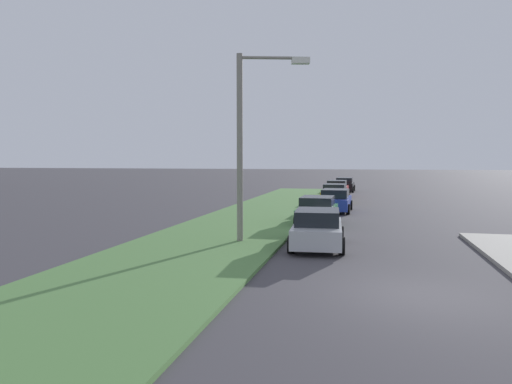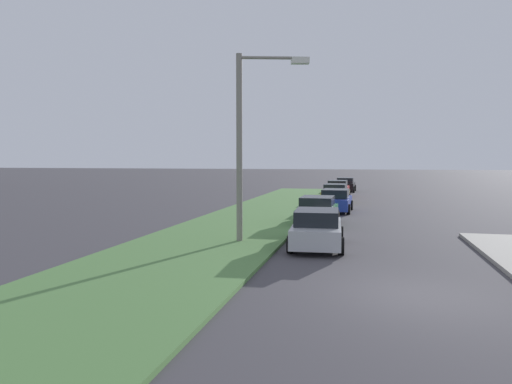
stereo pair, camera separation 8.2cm
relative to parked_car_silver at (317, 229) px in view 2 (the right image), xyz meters
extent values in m
plane|color=#423F44|center=(-5.89, -2.94, -0.72)|extent=(300.00, 300.00, 0.00)
cube|color=#517F42|center=(4.11, 4.36, -0.66)|extent=(60.00, 6.00, 0.12)
cube|color=#B2B5BA|center=(0.05, 0.00, -0.15)|extent=(4.40, 2.05, 0.70)
cube|color=black|center=(-0.15, -0.01, 0.48)|extent=(2.29, 1.73, 0.55)
cylinder|color=black|center=(1.35, 0.98, -0.40)|extent=(0.65, 0.26, 0.64)
cylinder|color=black|center=(1.45, -0.82, -0.40)|extent=(0.65, 0.26, 0.64)
cylinder|color=black|center=(-1.35, 0.82, -0.40)|extent=(0.65, 0.26, 0.64)
cylinder|color=black|center=(-1.24, -0.97, -0.40)|extent=(0.65, 0.26, 0.64)
cube|color=#1E6B38|center=(6.38, 0.60, -0.15)|extent=(4.32, 1.85, 0.70)
cube|color=black|center=(6.18, 0.61, 0.48)|extent=(2.22, 1.63, 0.55)
cylinder|color=black|center=(7.74, 1.49, -0.40)|extent=(0.64, 0.23, 0.64)
cylinder|color=black|center=(7.72, -0.31, -0.40)|extent=(0.64, 0.23, 0.64)
cylinder|color=black|center=(5.04, 1.52, -0.40)|extent=(0.64, 0.23, 0.64)
cylinder|color=black|center=(5.02, -0.28, -0.40)|extent=(0.64, 0.23, 0.64)
cube|color=#23389E|center=(12.66, 0.06, -0.15)|extent=(4.35, 1.93, 0.70)
cube|color=black|center=(12.46, 0.06, 0.48)|extent=(2.25, 1.67, 0.55)
cylinder|color=black|center=(14.04, 0.91, -0.40)|extent=(0.65, 0.24, 0.64)
cylinder|color=black|center=(13.98, -0.88, -0.40)|extent=(0.65, 0.24, 0.64)
cylinder|color=black|center=(11.34, 1.00, -0.40)|extent=(0.65, 0.24, 0.64)
cylinder|color=black|center=(11.28, -0.80, -0.40)|extent=(0.65, 0.24, 0.64)
cube|color=gold|center=(19.08, 0.45, -0.15)|extent=(4.38, 1.99, 0.70)
cube|color=black|center=(18.88, 0.46, 0.48)|extent=(2.27, 1.70, 0.55)
cylinder|color=black|center=(20.47, 1.29, -0.40)|extent=(0.65, 0.25, 0.64)
cylinder|color=black|center=(20.39, -0.51, -0.40)|extent=(0.65, 0.25, 0.64)
cylinder|color=black|center=(17.77, 1.41, -0.40)|extent=(0.65, 0.25, 0.64)
cylinder|color=black|center=(17.69, -0.39, -0.40)|extent=(0.65, 0.25, 0.64)
cube|color=red|center=(25.43, 0.65, -0.15)|extent=(4.35, 1.93, 0.70)
cube|color=black|center=(25.23, 0.65, 0.48)|extent=(2.25, 1.67, 0.55)
cylinder|color=black|center=(26.80, 1.51, -0.40)|extent=(0.65, 0.24, 0.64)
cylinder|color=black|center=(26.75, -0.29, -0.40)|extent=(0.65, 0.24, 0.64)
cylinder|color=black|center=(24.10, 1.59, -0.40)|extent=(0.65, 0.24, 0.64)
cylinder|color=black|center=(24.05, -0.21, -0.40)|extent=(0.65, 0.24, 0.64)
cube|color=black|center=(32.08, 0.22, -0.15)|extent=(4.35, 1.93, 0.70)
cube|color=black|center=(31.88, 0.22, 0.48)|extent=(2.25, 1.67, 0.55)
cylinder|color=black|center=(33.46, 1.08, -0.40)|extent=(0.65, 0.24, 0.64)
cylinder|color=black|center=(33.41, -0.72, -0.40)|extent=(0.65, 0.24, 0.64)
cylinder|color=black|center=(30.76, 1.16, -0.40)|extent=(0.65, 0.24, 0.64)
cylinder|color=black|center=(30.71, -0.64, -0.40)|extent=(0.65, 0.24, 0.64)
cylinder|color=gray|center=(0.14, 3.11, 3.03)|extent=(0.24, 0.24, 7.50)
cylinder|color=gray|center=(0.47, 1.96, 6.63)|extent=(0.77, 2.34, 0.12)
cube|color=silver|center=(0.79, 0.80, 6.53)|extent=(0.54, 0.77, 0.24)
camera|label=1|loc=(-17.91, -1.69, 2.66)|focal=32.97mm
camera|label=2|loc=(-17.89, -1.77, 2.66)|focal=32.97mm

